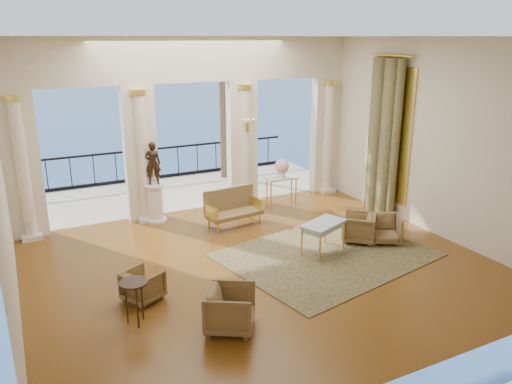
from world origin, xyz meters
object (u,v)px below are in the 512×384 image
game_table (324,226)px  armchair_d (143,284)px  armchair_b (385,228)px  armchair_c (359,226)px  armchair_a (230,307)px  settee (232,207)px  pedestal (155,204)px  statue (153,163)px  console_table (282,183)px  side_table (134,288)px

game_table → armchair_d: bearing=161.3°
armchair_b → armchair_c: 0.58m
armchair_c → armchair_a: bearing=-22.1°
settee → armchair_d: bearing=-144.3°
armchair_d → pedestal: size_ratio=0.63×
armchair_b → game_table: 1.61m
statue → armchair_b: bearing=155.0°
pedestal → console_table: size_ratio=1.11×
armchair_a → armchair_d: bearing=64.5°
armchair_d → armchair_b: bearing=-116.5°
game_table → statue: statue is taller
game_table → armchair_c: bearing=-13.4°
armchair_a → statue: bearing=28.0°
armchair_c → console_table: bearing=-130.4°
armchair_a → armchair_b: size_ratio=1.11×
settee → side_table: size_ratio=1.93×
armchair_b → pedestal: (-4.28, 3.67, 0.12)m
armchair_a → side_table: armchair_a is taller
armchair_d → statue: statue is taller
armchair_b → side_table: side_table is taller
settee → side_table: settee is taller
settee → armchair_c: bearing=-53.3°
armchair_c → statue: (-3.78, 3.36, 1.15)m
armchair_b → settee: 3.68m
armchair_c → pedestal: size_ratio=0.74×
armchair_c → game_table: bearing=-38.9°
settee → pedestal: 1.97m
game_table → console_table: size_ratio=1.31×
armchair_d → game_table: game_table is taller
game_table → side_table: bearing=170.2°
armchair_b → armchair_d: (-5.58, -0.13, -0.04)m
armchair_b → console_table: (-0.88, 3.22, 0.34)m
armchair_c → armchair_d: 5.11m
armchair_c → statue: bearing=-89.6°
armchair_d → pedestal: 4.02m
armchair_c → armchair_d: bearing=-43.1°
pedestal → console_table: bearing=-7.5°
pedestal → statue: bearing=-116.6°
pedestal → armchair_d: bearing=-109.0°
armchair_d → console_table: console_table is taller
armchair_c → armchair_b: bearing=100.2°
armchair_b → console_table: size_ratio=0.79×
statue → console_table: 3.53m
armchair_a → pedestal: bearing=28.0°
armchair_c → console_table: (-0.38, 2.91, 0.33)m
armchair_b → console_table: console_table is taller
game_table → side_table: side_table is taller
armchair_b → armchair_c: size_ratio=0.97×
armchair_a → game_table: armchair_a is taller
armchair_c → game_table: armchair_c is taller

